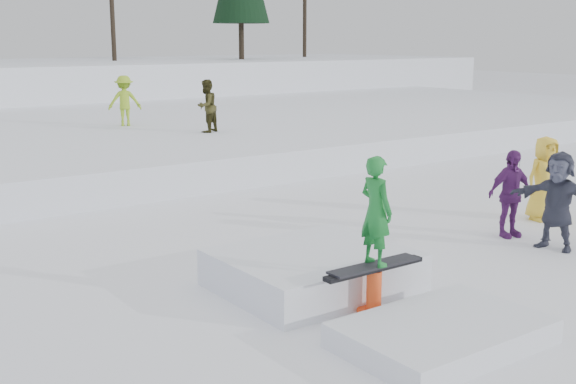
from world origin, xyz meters
TOP-DOWN VIEW (x-y plane):
  - ground at (0.00, 0.00)m, footprint 120.00×120.00m
  - snow_midrise at (0.00, 16.00)m, footprint 50.00×18.00m
  - walker_olive at (4.39, 11.55)m, footprint 0.94×0.86m
  - walker_ygreen at (3.08, 14.52)m, footprint 1.19×0.96m
  - spectator_purple at (4.50, 0.65)m, footprint 1.00×0.58m
  - spectator_yellow at (6.09, 1.06)m, footprint 0.93×0.72m
  - spectator_dark at (4.50, -0.31)m, footprint 0.82×1.64m
  - jib_rail_feature at (-0.09, -0.17)m, footprint 2.60×4.40m

SIDE VIEW (x-z plane):
  - ground at x=0.00m, z-range 0.00..0.00m
  - jib_rail_feature at x=-0.09m, z-range -0.75..1.36m
  - snow_midrise at x=0.00m, z-range 0.00..0.80m
  - spectator_purple at x=4.50m, z-range 0.00..1.60m
  - spectator_yellow at x=6.09m, z-range 0.00..1.68m
  - spectator_dark at x=4.50m, z-range 0.00..1.70m
  - walker_olive at x=4.39m, z-range 0.80..2.37m
  - walker_ygreen at x=3.08m, z-range 0.80..2.40m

